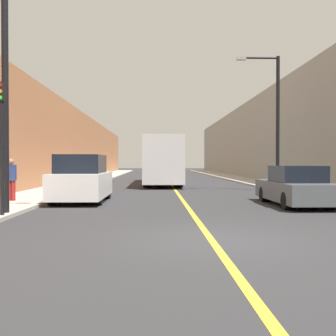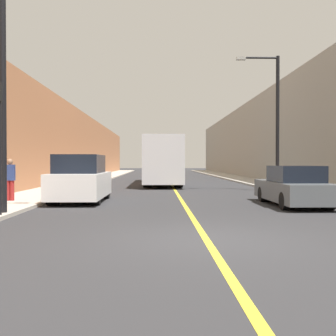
{
  "view_description": "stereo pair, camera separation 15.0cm",
  "coord_description": "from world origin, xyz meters",
  "px_view_note": "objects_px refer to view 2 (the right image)",
  "views": [
    {
      "loc": [
        -1.18,
        -8.26,
        1.64
      ],
      "look_at": [
        -0.33,
        17.58,
        1.25
      ],
      "focal_mm": 42.0,
      "sensor_mm": 36.0,
      "label": 1
    },
    {
      "loc": [
        -1.03,
        -8.26,
        1.64
      ],
      "look_at": [
        -0.33,
        17.58,
        1.25
      ],
      "focal_mm": 42.0,
      "sensor_mm": 36.0,
      "label": 2
    }
  ],
  "objects_px": {
    "bus": "(162,160)",
    "parked_suv_left": "(81,180)",
    "street_lamp_right": "(274,114)",
    "pedestrian": "(10,179)",
    "car_right_near": "(294,188)",
    "street_lamp_left": "(9,68)"
  },
  "relations": [
    {
      "from": "bus",
      "to": "street_lamp_right",
      "type": "height_order",
      "value": "street_lamp_right"
    },
    {
      "from": "street_lamp_right",
      "to": "street_lamp_left",
      "type": "bearing_deg",
      "value": -138.14
    },
    {
      "from": "parked_suv_left",
      "to": "street_lamp_right",
      "type": "relative_size",
      "value": 0.61
    },
    {
      "from": "car_right_near",
      "to": "bus",
      "type": "bearing_deg",
      "value": 108.25
    },
    {
      "from": "bus",
      "to": "car_right_near",
      "type": "xyz_separation_m",
      "value": [
        4.78,
        -14.49,
        -1.09
      ]
    },
    {
      "from": "parked_suv_left",
      "to": "street_lamp_left",
      "type": "xyz_separation_m",
      "value": [
        -1.28,
        -4.31,
        3.58
      ]
    },
    {
      "from": "parked_suv_left",
      "to": "pedestrian",
      "type": "bearing_deg",
      "value": -166.45
    },
    {
      "from": "bus",
      "to": "parked_suv_left",
      "type": "relative_size",
      "value": 2.67
    },
    {
      "from": "parked_suv_left",
      "to": "car_right_near",
      "type": "xyz_separation_m",
      "value": [
        8.3,
        -1.61,
        -0.21
      ]
    },
    {
      "from": "car_right_near",
      "to": "parked_suv_left",
      "type": "bearing_deg",
      "value": 168.99
    },
    {
      "from": "car_right_near",
      "to": "street_lamp_right",
      "type": "xyz_separation_m",
      "value": [
        1.36,
        7.11,
        3.66
      ]
    },
    {
      "from": "bus",
      "to": "pedestrian",
      "type": "distance_m",
      "value": 14.88
    },
    {
      "from": "car_right_near",
      "to": "street_lamp_left",
      "type": "bearing_deg",
      "value": -164.26
    },
    {
      "from": "car_right_near",
      "to": "street_lamp_right",
      "type": "relative_size",
      "value": 0.62
    },
    {
      "from": "bus",
      "to": "pedestrian",
      "type": "xyz_separation_m",
      "value": [
        -6.17,
        -13.52,
        -0.79
      ]
    },
    {
      "from": "bus",
      "to": "pedestrian",
      "type": "height_order",
      "value": "bus"
    },
    {
      "from": "parked_suv_left",
      "to": "car_right_near",
      "type": "bearing_deg",
      "value": -11.01
    },
    {
      "from": "bus",
      "to": "parked_suv_left",
      "type": "height_order",
      "value": "bus"
    },
    {
      "from": "parked_suv_left",
      "to": "street_lamp_right",
      "type": "distance_m",
      "value": 11.63
    },
    {
      "from": "street_lamp_left",
      "to": "parked_suv_left",
      "type": "bearing_deg",
      "value": 73.45
    },
    {
      "from": "pedestrian",
      "to": "parked_suv_left",
      "type": "bearing_deg",
      "value": 13.55
    },
    {
      "from": "car_right_near",
      "to": "pedestrian",
      "type": "distance_m",
      "value": 11.0
    }
  ]
}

